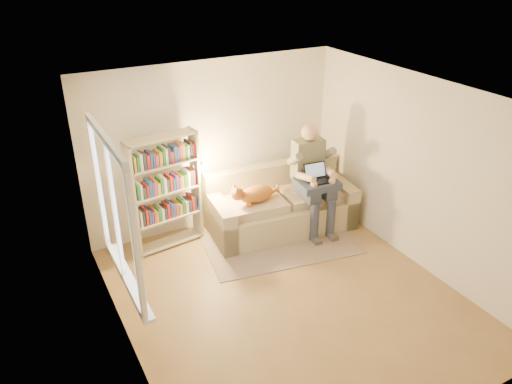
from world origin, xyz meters
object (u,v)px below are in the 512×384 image
sofa (280,207)px  cat (251,195)px  laptop (322,175)px  person (312,173)px  bookshelf (165,187)px

sofa → cat: bearing=-165.3°
cat → laptop: 1.11m
sofa → person: size_ratio=1.40×
sofa → laptop: 0.86m
sofa → laptop: size_ratio=6.11×
person → bookshelf: size_ratio=0.96×
sofa → cat: sofa is taller
bookshelf → sofa: bearing=-18.1°
sofa → person: person is taller
person → laptop: 0.18m
sofa → person: (0.43, -0.21, 0.58)m
cat → laptop: bearing=-9.7°
laptop → bookshelf: bookshelf is taller
sofa → person: 0.76m
person → laptop: size_ratio=4.37×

